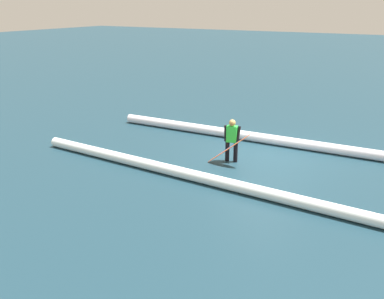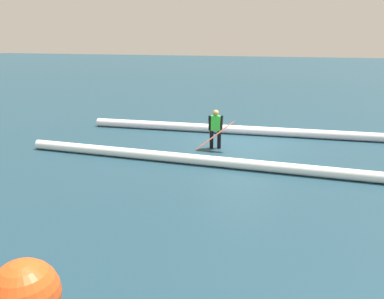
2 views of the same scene
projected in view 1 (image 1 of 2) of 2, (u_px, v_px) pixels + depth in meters
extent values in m
plane|color=#1A3846|center=(262.00, 157.00, 14.60)|extent=(131.82, 131.82, 0.00)
cylinder|color=black|center=(236.00, 152.00, 14.09)|extent=(0.14, 0.14, 0.68)
cylinder|color=black|center=(227.00, 151.00, 14.18)|extent=(0.14, 0.14, 0.68)
cube|color=#2DD83F|center=(232.00, 134.00, 13.94)|extent=(0.37, 0.26, 0.54)
sphere|color=tan|center=(232.00, 123.00, 13.82)|extent=(0.22, 0.22, 0.22)
cylinder|color=black|center=(238.00, 135.00, 13.87)|extent=(0.09, 0.23, 0.55)
cylinder|color=black|center=(226.00, 133.00, 14.01)|extent=(0.09, 0.13, 0.55)
ellipsoid|color=#E55926|center=(229.00, 148.00, 13.74)|extent=(1.46, 0.47, 1.16)
ellipsoid|color=blue|center=(229.00, 148.00, 13.74)|extent=(1.15, 0.27, 0.94)
cylinder|color=white|center=(364.00, 153.00, 14.45)|extent=(19.44, 0.95, 0.36)
cylinder|color=white|center=(268.00, 194.00, 11.42)|extent=(16.76, 1.03, 0.33)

